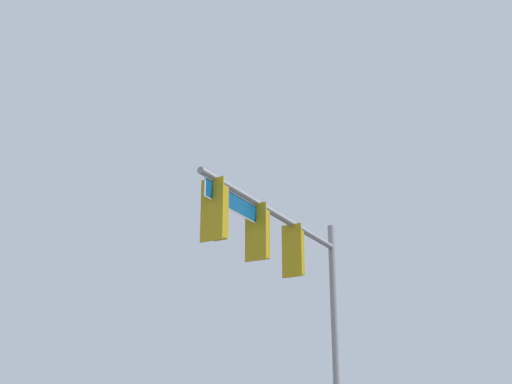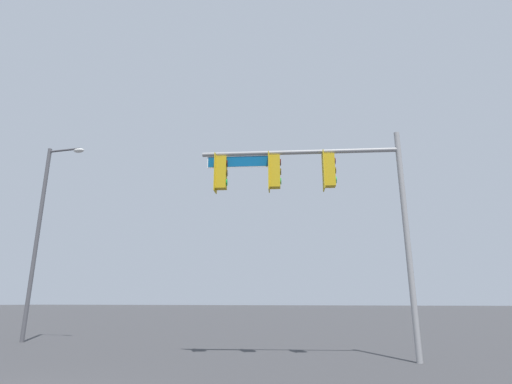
% 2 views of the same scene
% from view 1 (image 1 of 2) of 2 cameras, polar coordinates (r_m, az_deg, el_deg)
% --- Properties ---
extents(signal_pole_near, '(6.45, 1.68, 7.12)m').
position_cam_1_polar(signal_pole_near, '(16.54, 2.15, -5.86)').
color(signal_pole_near, gray).
rests_on(signal_pole_near, ground_plane).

